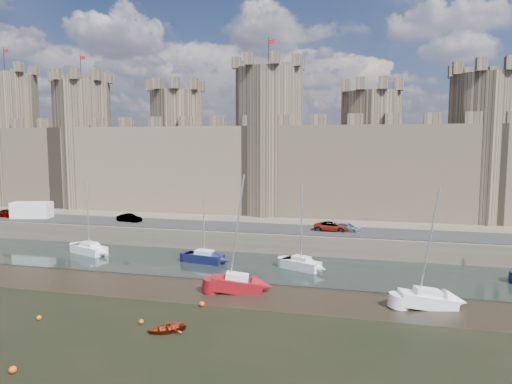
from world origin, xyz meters
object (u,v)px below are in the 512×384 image
(car_2, at_px, (347,227))
(sailboat_0, at_px, (89,248))
(sailboat_1, at_px, (204,257))
(van, at_px, (32,210))
(car_1, at_px, (129,218))
(sailboat_2, at_px, (301,263))
(car_0, at_px, (9,213))
(sailboat_5, at_px, (427,299))
(sailboat_4, at_px, (237,284))
(car_3, at_px, (331,227))

(car_2, distance_m, sailboat_0, 32.67)
(sailboat_0, distance_m, sailboat_1, 15.44)
(van, bearing_deg, car_1, -11.62)
(car_2, height_order, sailboat_2, sailboat_2)
(car_0, distance_m, sailboat_1, 36.44)
(van, distance_m, sailboat_5, 57.40)
(car_2, height_order, sailboat_0, sailboat_0)
(car_1, relative_size, car_2, 0.96)
(car_1, distance_m, sailboat_0, 9.66)
(van, relative_size, sailboat_2, 0.61)
(sailboat_2, bearing_deg, car_2, 91.60)
(car_1, relative_size, van, 0.65)
(sailboat_1, height_order, sailboat_2, sailboat_2)
(sailboat_0, distance_m, sailboat_5, 39.87)
(sailboat_4, bearing_deg, sailboat_1, 112.99)
(sailboat_5, bearing_deg, sailboat_1, 145.61)
(sailboat_0, relative_size, sailboat_4, 0.83)
(car_0, relative_size, sailboat_4, 0.35)
(sailboat_1, bearing_deg, sailboat_5, -11.68)
(car_3, bearing_deg, sailboat_1, 126.67)
(car_3, height_order, van, van)
(car_2, bearing_deg, sailboat_1, 141.89)
(car_1, height_order, sailboat_0, sailboat_0)
(sailboat_0, xyz_separation_m, sailboat_4, (22.02, -9.57, 0.06))
(car_1, xyz_separation_m, car_3, (28.79, 0.04, 0.01))
(car_0, height_order, car_2, car_0)
(car_2, xyz_separation_m, sailboat_5, (7.56, -19.28, -2.32))
(car_0, height_order, sailboat_1, sailboat_1)
(sailboat_1, relative_size, sailboat_4, 0.83)
(car_2, bearing_deg, sailboat_5, -139.74)
(sailboat_0, xyz_separation_m, sailboat_1, (15.43, -0.56, 0.01))
(car_1, bearing_deg, car_0, 100.21)
(car_0, height_order, car_3, car_0)
(car_0, relative_size, car_2, 1.01)
(car_1, bearing_deg, sailboat_0, -173.65)
(sailboat_1, distance_m, sailboat_5, 24.96)
(car_0, relative_size, car_1, 1.05)
(sailboat_1, xyz_separation_m, sailboat_2, (11.30, -0.28, 0.02))
(car_1, xyz_separation_m, sailboat_4, (21.67, -18.93, -2.31))
(sailboat_1, bearing_deg, van, 172.86)
(sailboat_4, bearing_deg, sailboat_5, -13.36)
(car_1, distance_m, sailboat_4, 28.87)
(sailboat_1, bearing_deg, car_1, 156.29)
(car_0, relative_size, sailboat_5, 0.38)
(van, xyz_separation_m, sailboat_5, (54.28, -18.41, -3.01))
(sailboat_2, height_order, sailboat_4, sailboat_4)
(car_3, height_order, sailboat_0, sailboat_0)
(car_3, xyz_separation_m, sailboat_5, (9.55, -19.02, -2.38))
(car_1, xyz_separation_m, car_2, (30.78, 0.30, -0.05))
(car_1, relative_size, sailboat_5, 0.36)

